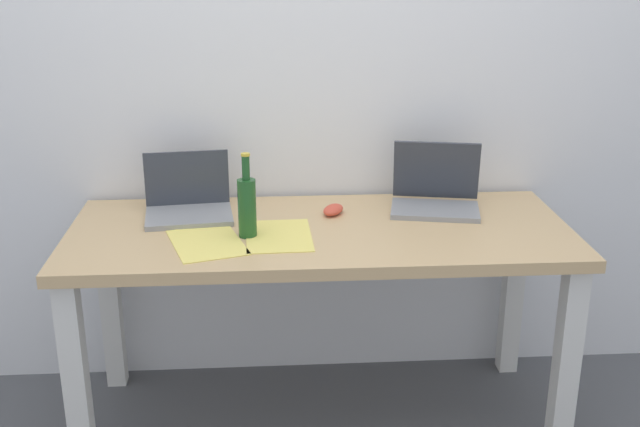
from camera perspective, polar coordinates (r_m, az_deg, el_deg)
name	(u,v)px	position (r m, az deg, el deg)	size (l,w,h in m)	color
ground_plane	(320,416)	(2.93, 0.00, -14.63)	(8.00, 8.00, 0.00)	#515459
back_wall	(312,41)	(2.85, -0.57, 12.56)	(5.20, 0.08, 2.60)	white
desk	(320,256)	(2.63, 0.00, -3.16)	(1.67, 0.69, 0.73)	tan
laptop_left	(188,203)	(2.73, -9.64, 0.75)	(0.32, 0.25, 0.21)	gray
laptop_right	(435,195)	(2.78, 8.46, 1.37)	(0.34, 0.28, 0.23)	gray
beer_bottle	(247,205)	(2.49, -5.38, 0.62)	(0.06, 0.06, 0.28)	#1E5123
computer_mouse	(333,210)	(2.71, 0.98, 0.28)	(0.06, 0.10, 0.03)	#D84C38
paper_sheet_front_left	(207,242)	(2.49, -8.30, -2.12)	(0.21, 0.30, 0.00)	#F4E06B
paper_yellow_folder	(279,236)	(2.52, -3.04, -1.64)	(0.21, 0.30, 0.00)	#F4E06B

